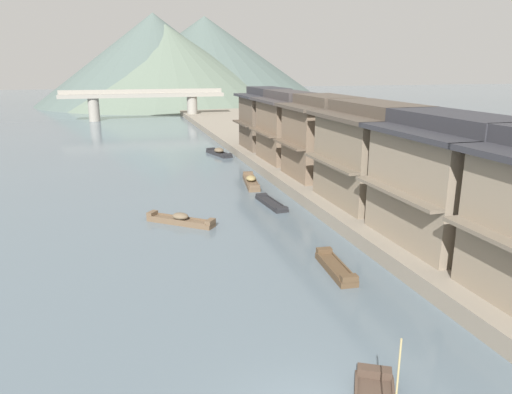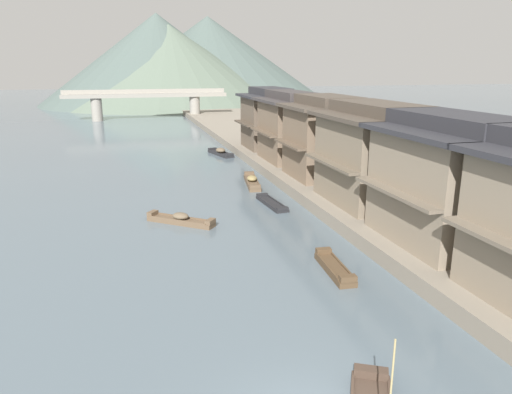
{
  "view_description": "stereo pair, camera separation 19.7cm",
  "coord_description": "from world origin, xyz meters",
  "px_view_note": "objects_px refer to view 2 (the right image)",
  "views": [
    {
      "loc": [
        -4.31,
        -9.21,
        9.04
      ],
      "look_at": [
        2.86,
        15.88,
        1.83
      ],
      "focal_mm": 33.37,
      "sensor_mm": 36.0,
      "label": 1
    },
    {
      "loc": [
        -4.12,
        -9.26,
        9.04
      ],
      "look_at": [
        2.86,
        15.88,
        1.83
      ],
      "focal_mm": 33.37,
      "sensor_mm": 36.0,
      "label": 2
    }
  ],
  "objects_px": {
    "boat_moored_far": "(335,268)",
    "boat_midriver_drifting": "(221,152)",
    "boat_moored_nearest": "(181,220)",
    "house_waterfront_end": "(270,119)",
    "boat_moored_third": "(252,181)",
    "boat_moored_second": "(272,203)",
    "house_waterfront_far": "(289,127)",
    "house_waterfront_tall": "(375,154)",
    "house_waterfront_second": "(451,180)",
    "house_waterfront_narrow": "(327,137)",
    "stone_bridge": "(147,100)"
  },
  "relations": [
    {
      "from": "boat_moored_nearest",
      "to": "boat_midriver_drifting",
      "type": "xyz_separation_m",
      "value": [
        6.76,
        21.58,
        0.03
      ]
    },
    {
      "from": "boat_moored_second",
      "to": "stone_bridge",
      "type": "relative_size",
      "value": 0.14
    },
    {
      "from": "boat_moored_nearest",
      "to": "house_waterfront_tall",
      "type": "xyz_separation_m",
      "value": [
        12.0,
        -1.06,
        3.54
      ]
    },
    {
      "from": "boat_moored_second",
      "to": "boat_moored_far",
      "type": "height_order",
      "value": "boat_moored_far"
    },
    {
      "from": "house_waterfront_second",
      "to": "stone_bridge",
      "type": "distance_m",
      "value": 67.66
    },
    {
      "from": "boat_moored_nearest",
      "to": "boat_moored_third",
      "type": "bearing_deg",
      "value": 51.19
    },
    {
      "from": "boat_moored_nearest",
      "to": "boat_moored_third",
      "type": "height_order",
      "value": "boat_moored_third"
    },
    {
      "from": "boat_moored_third",
      "to": "house_waterfront_end",
      "type": "relative_size",
      "value": 0.78
    },
    {
      "from": "stone_bridge",
      "to": "boat_moored_nearest",
      "type": "bearing_deg",
      "value": -91.23
    },
    {
      "from": "boat_midriver_drifting",
      "to": "house_waterfront_second",
      "type": "relative_size",
      "value": 0.62
    },
    {
      "from": "boat_moored_third",
      "to": "boat_midriver_drifting",
      "type": "relative_size",
      "value": 1.11
    },
    {
      "from": "boat_moored_far",
      "to": "house_waterfront_narrow",
      "type": "xyz_separation_m",
      "value": [
        6.05,
        15.06,
        3.6
      ]
    },
    {
      "from": "boat_moored_second",
      "to": "boat_midriver_drifting",
      "type": "bearing_deg",
      "value": 88.81
    },
    {
      "from": "house_waterfront_second",
      "to": "house_waterfront_far",
      "type": "distance_m",
      "value": 21.52
    },
    {
      "from": "boat_moored_nearest",
      "to": "house_waterfront_tall",
      "type": "bearing_deg",
      "value": -5.03
    },
    {
      "from": "house_waterfront_tall",
      "to": "house_waterfront_end",
      "type": "bearing_deg",
      "value": 90.66
    },
    {
      "from": "boat_moored_far",
      "to": "house_waterfront_end",
      "type": "bearing_deg",
      "value": 78.64
    },
    {
      "from": "house_waterfront_second",
      "to": "boat_midriver_drifting",
      "type": "bearing_deg",
      "value": 99.93
    },
    {
      "from": "boat_moored_third",
      "to": "boat_moored_far",
      "type": "bearing_deg",
      "value": -92.27
    },
    {
      "from": "boat_moored_far",
      "to": "stone_bridge",
      "type": "height_order",
      "value": "stone_bridge"
    },
    {
      "from": "house_waterfront_end",
      "to": "house_waterfront_narrow",
      "type": "bearing_deg",
      "value": -89.16
    },
    {
      "from": "boat_moored_third",
      "to": "house_waterfront_tall",
      "type": "bearing_deg",
      "value": -59.59
    },
    {
      "from": "boat_moored_far",
      "to": "house_waterfront_tall",
      "type": "distance_m",
      "value": 10.46
    },
    {
      "from": "boat_moored_nearest",
      "to": "boat_moored_far",
      "type": "bearing_deg",
      "value": -56.02
    },
    {
      "from": "boat_midriver_drifting",
      "to": "house_waterfront_end",
      "type": "bearing_deg",
      "value": -14.16
    },
    {
      "from": "boat_moored_nearest",
      "to": "house_waterfront_tall",
      "type": "relative_size",
      "value": 0.52
    },
    {
      "from": "boat_midriver_drifting",
      "to": "house_waterfront_second",
      "type": "bearing_deg",
      "value": -80.07
    },
    {
      "from": "house_waterfront_far",
      "to": "house_waterfront_tall",
      "type": "bearing_deg",
      "value": -87.61
    },
    {
      "from": "boat_moored_far",
      "to": "house_waterfront_tall",
      "type": "relative_size",
      "value": 0.48
    },
    {
      "from": "house_waterfront_second",
      "to": "house_waterfront_tall",
      "type": "bearing_deg",
      "value": 89.88
    },
    {
      "from": "house_waterfront_second",
      "to": "house_waterfront_end",
      "type": "xyz_separation_m",
      "value": [
        -0.23,
        28.57,
        0.01
      ]
    },
    {
      "from": "house_waterfront_second",
      "to": "house_waterfront_tall",
      "type": "distance_m",
      "value": 7.2
    },
    {
      "from": "house_waterfront_far",
      "to": "house_waterfront_second",
      "type": "bearing_deg",
      "value": -88.45
    },
    {
      "from": "boat_moored_second",
      "to": "house_waterfront_tall",
      "type": "bearing_deg",
      "value": -30.52
    },
    {
      "from": "house_waterfront_second",
      "to": "house_waterfront_far",
      "type": "height_order",
      "value": "same"
    },
    {
      "from": "boat_moored_far",
      "to": "boat_midriver_drifting",
      "type": "xyz_separation_m",
      "value": [
        0.85,
        30.34,
        0.08
      ]
    },
    {
      "from": "boat_moored_far",
      "to": "house_waterfront_tall",
      "type": "xyz_separation_m",
      "value": [
        6.09,
        7.71,
        3.59
      ]
    },
    {
      "from": "boat_moored_second",
      "to": "house_waterfront_far",
      "type": "relative_size",
      "value": 0.56
    },
    {
      "from": "boat_midriver_drifting",
      "to": "boat_moored_third",
      "type": "bearing_deg",
      "value": -90.78
    },
    {
      "from": "boat_moored_third",
      "to": "house_waterfront_second",
      "type": "xyz_separation_m",
      "value": [
        5.4,
        -16.43,
        3.53
      ]
    },
    {
      "from": "house_waterfront_end",
      "to": "stone_bridge",
      "type": "bearing_deg",
      "value": 105.35
    },
    {
      "from": "boat_moored_nearest",
      "to": "boat_moored_second",
      "type": "bearing_deg",
      "value": 19.62
    },
    {
      "from": "house_waterfront_narrow",
      "to": "stone_bridge",
      "type": "relative_size",
      "value": 0.23
    },
    {
      "from": "house_waterfront_end",
      "to": "stone_bridge",
      "type": "height_order",
      "value": "house_waterfront_end"
    },
    {
      "from": "house_waterfront_narrow",
      "to": "house_waterfront_far",
      "type": "height_order",
      "value": "same"
    },
    {
      "from": "boat_midriver_drifting",
      "to": "house_waterfront_tall",
      "type": "relative_size",
      "value": 0.6
    },
    {
      "from": "house_waterfront_second",
      "to": "stone_bridge",
      "type": "height_order",
      "value": "house_waterfront_second"
    },
    {
      "from": "house_waterfront_end",
      "to": "house_waterfront_second",
      "type": "bearing_deg",
      "value": -89.53
    },
    {
      "from": "boat_moored_nearest",
      "to": "house_waterfront_end",
      "type": "xyz_separation_m",
      "value": [
        11.75,
        20.32,
        3.55
      ]
    },
    {
      "from": "boat_moored_second",
      "to": "stone_bridge",
      "type": "distance_m",
      "value": 56.61
    }
  ]
}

